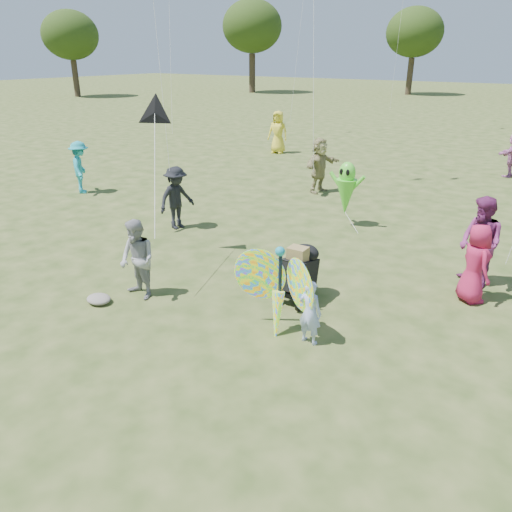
% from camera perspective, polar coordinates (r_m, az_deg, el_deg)
% --- Properties ---
extents(ground, '(160.00, 160.00, 0.00)m').
position_cam_1_polar(ground, '(7.97, -4.92, -11.08)').
color(ground, '#51592B').
rests_on(ground, ground).
extents(child_girl, '(0.41, 0.28, 1.09)m').
position_cam_1_polar(child_girl, '(8.01, 6.20, -6.42)').
color(child_girl, '#ABBEF3').
rests_on(child_girl, ground).
extents(adult_man, '(0.84, 0.71, 1.54)m').
position_cam_1_polar(adult_man, '(9.59, -13.39, -0.42)').
color(adult_man, '#959499').
rests_on(adult_man, ground).
extents(grey_bag, '(0.49, 0.40, 0.16)m').
position_cam_1_polar(grey_bag, '(9.84, -17.53, -4.71)').
color(grey_bag, gray).
rests_on(grey_bag, ground).
extents(crowd_a, '(0.85, 0.87, 1.51)m').
position_cam_1_polar(crowd_a, '(10.05, 23.78, -0.79)').
color(crowd_a, '#B21C49').
rests_on(crowd_a, ground).
extents(crowd_b, '(0.78, 1.15, 1.65)m').
position_cam_1_polar(crowd_b, '(13.32, -9.07, 6.57)').
color(crowd_b, black).
rests_on(crowd_b, ground).
extents(crowd_d, '(0.79, 1.74, 1.81)m').
position_cam_1_polar(crowd_d, '(16.87, 7.26, 10.26)').
color(crowd_d, '#9C9360').
rests_on(crowd_d, ground).
extents(crowd_e, '(1.12, 1.10, 1.83)m').
position_cam_1_polar(crowd_e, '(10.70, 24.27, 1.39)').
color(crowd_e, '#792863').
rests_on(crowd_e, ground).
extents(crowd_g, '(1.03, 0.77, 1.91)m').
position_cam_1_polar(crowd_g, '(23.63, 2.52, 13.96)').
color(crowd_g, yellow).
rests_on(crowd_g, ground).
extents(crowd_i, '(1.24, 1.21, 1.70)m').
position_cam_1_polar(crowd_i, '(17.64, -19.41, 9.53)').
color(crowd_i, teal).
rests_on(crowd_i, ground).
extents(jogging_stroller, '(0.54, 1.06, 1.09)m').
position_cam_1_polar(jogging_stroller, '(9.33, 5.03, -1.57)').
color(jogging_stroller, black).
rests_on(jogging_stroller, ground).
extents(butterfly_kite, '(1.74, 0.75, 1.71)m').
position_cam_1_polar(butterfly_kite, '(8.19, 2.60, -3.98)').
color(butterfly_kite, orange).
rests_on(butterfly_kite, ground).
extents(delta_kite_rig, '(2.03, 2.13, 2.36)m').
position_cam_1_polar(delta_kite_rig, '(11.09, -11.50, 15.61)').
color(delta_kite_rig, black).
rests_on(delta_kite_rig, ground).
extents(alien_kite, '(1.12, 0.69, 1.74)m').
position_cam_1_polar(alien_kite, '(13.51, 10.25, 7.35)').
color(alien_kite, '#58DE34').
rests_on(alien_kite, ground).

